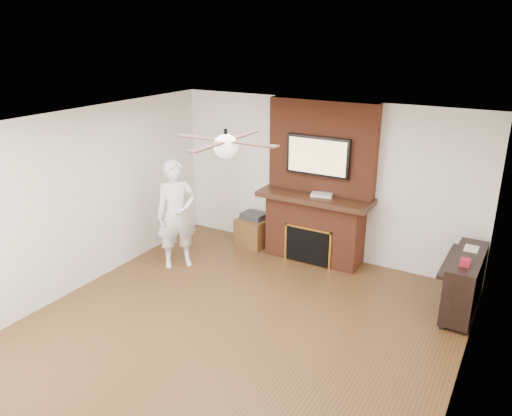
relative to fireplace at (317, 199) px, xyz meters
The scene contains 12 objects.
room_shell 2.56m from the fireplace, 90.00° to the right, with size 5.36×5.86×2.86m.
fireplace is the anchor object (origin of this frame).
tv 0.69m from the fireplace, 90.00° to the right, with size 1.00×0.08×0.60m.
ceiling_fan 2.88m from the fireplace, 90.00° to the right, with size 1.21×1.21×0.31m.
person 2.18m from the fireplace, 142.61° to the right, with size 0.61×0.41×1.68m, color white.
side_table 1.32m from the fireplace, behind, with size 0.54×0.54×0.57m.
piano 2.44m from the fireplace, 13.74° to the right, with size 0.46×1.21×0.88m.
cable_box 0.18m from the fireplace, 40.79° to the right, with size 0.32×0.18×0.05m, color silver.
candle_orange 0.97m from the fireplace, 122.25° to the right, with size 0.07×0.07×0.10m, color #F03D1C.
candle_green 0.97m from the fireplace, 89.70° to the right, with size 0.07×0.07×0.09m, color #458535.
candle_cream 0.97m from the fireplace, 88.84° to the right, with size 0.08×0.08×0.11m, color beige.
candle_blue 0.98m from the fireplace, 53.02° to the right, with size 0.06×0.06×0.08m, color teal.
Camera 1 is at (2.83, -4.29, 3.47)m, focal length 35.00 mm.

